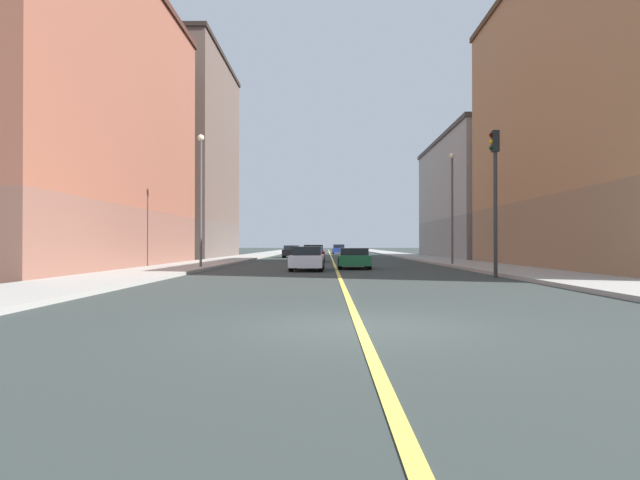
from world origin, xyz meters
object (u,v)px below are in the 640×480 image
Objects in this scene: building_right_corner at (63,117)px; traffic_light_left_near at (495,183)px; building_left_near at (612,111)px; building_right_midblock at (181,158)px; street_lamp_right_near at (201,187)px; car_white at (307,259)px; building_left_mid at (482,198)px; car_green at (354,258)px; car_maroon at (313,253)px; car_black at (292,252)px; car_blue at (339,249)px; street_lamp_left_near at (452,197)px.

traffic_light_left_near is at bearing -18.89° from building_right_corner.
building_right_midblock is (-31.10, 24.69, 1.40)m from building_left_near.
street_lamp_right_near is at bearing -72.42° from building_right_midblock.
building_left_mid is at bearing 57.47° from car_white.
building_right_midblock reaches higher than car_green.
car_maroon is 1.05× the size of car_black.
car_maroon is (-17.18, -11.90, -5.52)m from building_left_mid.
car_blue is at bearing 95.49° from traffic_light_left_near.
car_maroon is (5.97, 13.82, -3.97)m from street_lamp_right_near.
car_blue is at bearing 122.40° from building_left_mid.
street_lamp_left_near is (23.15, -20.19, -5.81)m from building_right_midblock.
building_right_midblock is 4.79× the size of car_blue.
car_blue reaches higher than car_white.
building_left_mid reaches higher than car_maroon.
car_blue is at bearing 89.73° from car_green.
building_right_corner is 3.93× the size of traffic_light_left_near.
building_left_mid is 3.69× the size of traffic_light_left_near.
building_left_mid is at bearing 48.01° from street_lamp_right_near.
traffic_light_left_near is at bearing -68.65° from car_maroon.
building_left_mid is 22.36m from street_lamp_left_near.
street_lamp_right_near is at bearing 153.07° from traffic_light_left_near.
car_green is (16.58, -23.86, -9.71)m from building_right_midblock.
street_lamp_right_near is at bearing -97.29° from car_black.
car_blue is (-14.29, 22.51, -5.49)m from building_left_mid.
building_left_near is 50.60m from car_blue.
building_right_corner is 1.19× the size of building_right_midblock.
street_lamp_left_near reaches higher than car_white.
car_green is at bearing -150.79° from street_lamp_left_near.
building_right_corner is 16.18m from car_white.
car_black is 0.95× the size of car_green.
building_left_near reaches higher than car_blue.
building_left_near is 3.44× the size of street_lamp_left_near.
car_maroon is (-17.18, 13.43, -8.25)m from building_left_near.
street_lamp_left_near is 15.97m from street_lamp_right_near.
building_left_near is 33.85m from car_black.
building_right_corner is 18.46m from car_green.
building_left_mid is at bearing 59.36° from car_green.
building_right_corner reaches higher than building_left_mid.
building_left_near is 5.62× the size of car_maroon.
building_left_near is 19.08m from car_white.
street_lamp_left_near is 1.64× the size of car_white.
car_black is 0.95× the size of car_white.
building_right_corner is 24.76m from building_right_midblock.
car_black is at bearing 101.31° from car_maroon.
street_lamp_left_near is at bearing 85.20° from traffic_light_left_near.
building_left_mid is at bearing 90.00° from building_left_near.
car_maroon is at bearing 44.03° from building_right_corner.
building_left_mid is at bearing 34.70° from car_maroon.
building_right_midblock is at bearing 138.90° from street_lamp_left_near.
car_green is (2.67, -12.60, -0.06)m from car_maroon.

